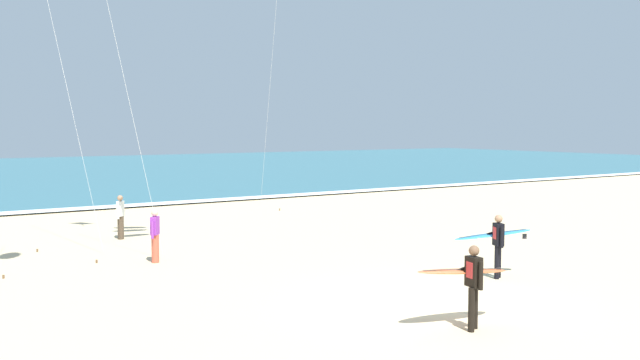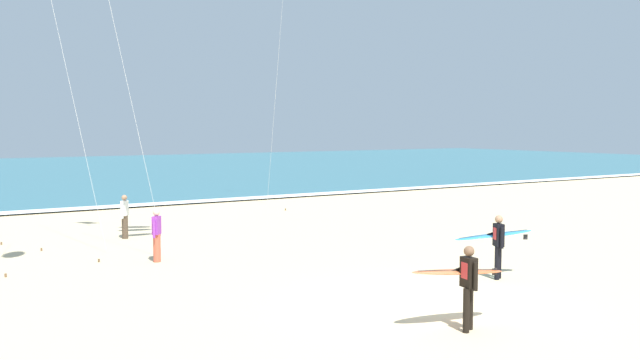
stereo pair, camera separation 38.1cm
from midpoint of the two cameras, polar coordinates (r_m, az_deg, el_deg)
ground_plane at (r=16.33m, az=9.45°, el=-10.03°), size 160.00×160.00×0.00m
ocean_water at (r=65.24m, az=-23.04°, el=0.52°), size 160.00×60.00×0.08m
shoreline_foam at (r=36.36m, az=-15.32°, el=-2.02°), size 160.00×1.35×0.01m
surfer_lead at (r=14.40m, az=12.38°, el=-7.77°), size 2.20×1.04×1.71m
surfer_trailing at (r=19.37m, az=14.70°, el=-4.68°), size 2.18×1.35×1.71m
bystander_purple_top at (r=21.43m, az=-12.66°, el=-4.40°), size 0.36×0.40×1.59m
bystander_white_top at (r=26.16m, az=-15.22°, el=-2.87°), size 0.35×0.40×1.59m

